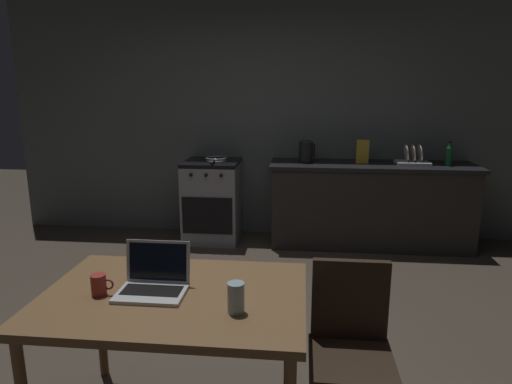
{
  "coord_description": "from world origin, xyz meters",
  "views": [
    {
      "loc": [
        0.48,
        -2.78,
        1.71
      ],
      "look_at": [
        0.11,
        0.72,
        0.88
      ],
      "focal_mm": 31.91,
      "sensor_mm": 36.0,
      "label": 1
    }
  ],
  "objects_px": {
    "dining_table": "(175,307)",
    "drinking_glass": "(236,298)",
    "coffee_mug": "(99,285)",
    "cereal_box": "(362,152)",
    "chair": "(350,340)",
    "electric_kettle": "(306,152)",
    "frying_pan": "(216,159)",
    "stove_oven": "(213,201)",
    "laptop": "(153,283)",
    "dish_rack": "(413,160)",
    "bottle": "(449,154)"
  },
  "relations": [
    {
      "from": "dining_table",
      "to": "drinking_glass",
      "type": "distance_m",
      "value": 0.39
    },
    {
      "from": "coffee_mug",
      "to": "drinking_glass",
      "type": "bearing_deg",
      "value": -8.78
    },
    {
      "from": "cereal_box",
      "to": "drinking_glass",
      "type": "bearing_deg",
      "value": -106.31
    },
    {
      "from": "dining_table",
      "to": "chair",
      "type": "distance_m",
      "value": 0.87
    },
    {
      "from": "dining_table",
      "to": "electric_kettle",
      "type": "relative_size",
      "value": 5.17
    },
    {
      "from": "frying_pan",
      "to": "dining_table",
      "type": "bearing_deg",
      "value": -83.22
    },
    {
      "from": "stove_oven",
      "to": "chair",
      "type": "distance_m",
      "value": 3.1
    },
    {
      "from": "chair",
      "to": "drinking_glass",
      "type": "xyz_separation_m",
      "value": [
        -0.53,
        -0.23,
        0.31
      ]
    },
    {
      "from": "cereal_box",
      "to": "frying_pan",
      "type": "bearing_deg",
      "value": -178.21
    },
    {
      "from": "dining_table",
      "to": "cereal_box",
      "type": "relative_size",
      "value": 5.06
    },
    {
      "from": "laptop",
      "to": "chair",
      "type": "bearing_deg",
      "value": 15.38
    },
    {
      "from": "laptop",
      "to": "coffee_mug",
      "type": "xyz_separation_m",
      "value": [
        -0.24,
        -0.06,
        0.0
      ]
    },
    {
      "from": "coffee_mug",
      "to": "drinking_glass",
      "type": "xyz_separation_m",
      "value": [
        0.67,
        -0.1,
        0.02
      ]
    },
    {
      "from": "stove_oven",
      "to": "electric_kettle",
      "type": "distance_m",
      "value": 1.17
    },
    {
      "from": "stove_oven",
      "to": "coffee_mug",
      "type": "height_order",
      "value": "stove_oven"
    },
    {
      "from": "electric_kettle",
      "to": "drinking_glass",
      "type": "xyz_separation_m",
      "value": [
        -0.31,
        -3.07,
        -0.21
      ]
    },
    {
      "from": "frying_pan",
      "to": "coffee_mug",
      "type": "distance_m",
      "value": 2.94
    },
    {
      "from": "coffee_mug",
      "to": "cereal_box",
      "type": "height_order",
      "value": "cereal_box"
    },
    {
      "from": "frying_pan",
      "to": "drinking_glass",
      "type": "distance_m",
      "value": 3.12
    },
    {
      "from": "coffee_mug",
      "to": "dish_rack",
      "type": "relative_size",
      "value": 0.32
    },
    {
      "from": "frying_pan",
      "to": "drinking_glass",
      "type": "relative_size",
      "value": 3.0
    },
    {
      "from": "drinking_glass",
      "to": "electric_kettle",
      "type": "bearing_deg",
      "value": 84.31
    },
    {
      "from": "bottle",
      "to": "frying_pan",
      "type": "distance_m",
      "value": 2.44
    },
    {
      "from": "drinking_glass",
      "to": "laptop",
      "type": "bearing_deg",
      "value": 159.14
    },
    {
      "from": "electric_kettle",
      "to": "frying_pan",
      "type": "bearing_deg",
      "value": -178.29
    },
    {
      "from": "chair",
      "to": "laptop",
      "type": "relative_size",
      "value": 2.73
    },
    {
      "from": "laptop",
      "to": "frying_pan",
      "type": "distance_m",
      "value": 2.89
    },
    {
      "from": "dining_table",
      "to": "drinking_glass",
      "type": "relative_size",
      "value": 9.14
    },
    {
      "from": "laptop",
      "to": "bottle",
      "type": "relative_size",
      "value": 1.24
    },
    {
      "from": "drinking_glass",
      "to": "dining_table",
      "type": "bearing_deg",
      "value": 154.07
    },
    {
      "from": "cereal_box",
      "to": "dish_rack",
      "type": "xyz_separation_m",
      "value": [
        0.52,
        -0.02,
        -0.08
      ]
    },
    {
      "from": "stove_oven",
      "to": "drinking_glass",
      "type": "bearing_deg",
      "value": -76.77
    },
    {
      "from": "bottle",
      "to": "drinking_glass",
      "type": "height_order",
      "value": "bottle"
    },
    {
      "from": "stove_oven",
      "to": "cereal_box",
      "type": "distance_m",
      "value": 1.73
    },
    {
      "from": "laptop",
      "to": "frying_pan",
      "type": "xyz_separation_m",
      "value": [
        -0.24,
        2.88,
        0.14
      ]
    },
    {
      "from": "frying_pan",
      "to": "coffee_mug",
      "type": "bearing_deg",
      "value": -90.03
    },
    {
      "from": "dining_table",
      "to": "bottle",
      "type": "height_order",
      "value": "bottle"
    },
    {
      "from": "laptop",
      "to": "stove_oven",
      "type": "bearing_deg",
      "value": 107.28
    },
    {
      "from": "drinking_glass",
      "to": "stove_oven",
      "type": "bearing_deg",
      "value": 103.23
    },
    {
      "from": "stove_oven",
      "to": "laptop",
      "type": "height_order",
      "value": "laptop"
    },
    {
      "from": "cereal_box",
      "to": "stove_oven",
      "type": "bearing_deg",
      "value": -179.21
    },
    {
      "from": "laptop",
      "to": "dining_table",
      "type": "bearing_deg",
      "value": 9.1
    },
    {
      "from": "frying_pan",
      "to": "drinking_glass",
      "type": "height_order",
      "value": "frying_pan"
    },
    {
      "from": "coffee_mug",
      "to": "cereal_box",
      "type": "relative_size",
      "value": 0.44
    },
    {
      "from": "dining_table",
      "to": "coffee_mug",
      "type": "distance_m",
      "value": 0.37
    },
    {
      "from": "bottle",
      "to": "coffee_mug",
      "type": "distance_m",
      "value": 3.81
    },
    {
      "from": "dish_rack",
      "to": "drinking_glass",
      "type": "bearing_deg",
      "value": -114.88
    },
    {
      "from": "drinking_glass",
      "to": "chair",
      "type": "bearing_deg",
      "value": 23.34
    },
    {
      "from": "bottle",
      "to": "coffee_mug",
      "type": "xyz_separation_m",
      "value": [
        -2.44,
        -2.92,
        -0.23
      ]
    },
    {
      "from": "frying_pan",
      "to": "dish_rack",
      "type": "relative_size",
      "value": 1.21
    }
  ]
}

